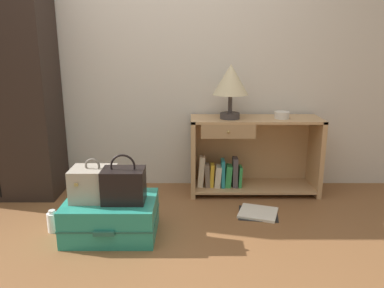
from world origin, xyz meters
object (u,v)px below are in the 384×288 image
bookshelf (249,155)px  open_book_on_floor (259,213)px  train_case (94,184)px  handbag (124,185)px  bottle (53,222)px  bowl (282,115)px  wardrobe (1,86)px  table_lamp (231,82)px  suitcase_large (112,217)px

bookshelf → open_book_on_floor: bookshelf is taller
train_case → open_book_on_floor: bearing=15.0°
handbag → bottle: handbag is taller
bookshelf → train_case: (-1.20, -0.82, 0.04)m
bowl → train_case: 1.69m
bookshelf → bowl: bowl is taller
wardrobe → train_case: wardrobe is taller
bookshelf → handbag: size_ratio=3.37×
wardrobe → bookshelf: wardrobe is taller
wardrobe → bottle: wardrobe is taller
wardrobe → table_lamp: 1.97m
bowl → table_lamp: bearing=-179.6°
wardrobe → bottle: (0.63, -0.74, -0.90)m
wardrobe → open_book_on_floor: wardrobe is taller
bookshelf → suitcase_large: size_ratio=1.80×
suitcase_large → bottle: (-0.44, 0.05, -0.06)m
bookshelf → wardrobe: bearing=-178.8°
train_case → wardrobe: bearing=140.9°
suitcase_large → bowl: bearing=30.2°
bowl → handbag: (-1.25, -0.82, -0.34)m
train_case → handbag: 0.22m
suitcase_large → table_lamp: bearing=41.0°
bowl → bottle: 2.05m
bottle → bookshelf: bearing=27.3°
train_case → bottle: (-0.33, 0.03, -0.31)m
wardrobe → handbag: (1.17, -0.81, -0.59)m
train_case → open_book_on_floor: train_case is taller
suitcase_large → open_book_on_floor: size_ratio=1.76×
bookshelf → train_case: bookshelf is taller
wardrobe → suitcase_large: 1.57m
table_lamp → handbag: size_ratio=1.37×
table_lamp → bowl: size_ratio=3.57×
table_lamp → bottle: bearing=-151.1°
table_lamp → suitcase_large: size_ratio=0.73×
wardrobe → table_lamp: size_ratio=4.18×
wardrobe → bowl: (2.42, 0.00, -0.25)m
bottle → open_book_on_floor: bottle is taller
suitcase_large → handbag: size_ratio=1.88×
table_lamp → wardrobe: bearing=179.9°
bookshelf → table_lamp: table_lamp is taller
bottle → open_book_on_floor: (1.54, 0.29, -0.07)m
suitcase_large → handbag: bearing=-14.9°
bookshelf → suitcase_large: 1.38m
table_lamp → bottle: 1.79m
wardrobe → handbag: wardrobe is taller
train_case → bottle: bearing=173.9°
suitcase_large → open_book_on_floor: bearing=17.0°
table_lamp → bottle: (-1.34, -0.74, -0.94)m
handbag → open_book_on_floor: (1.00, 0.36, -0.38)m
handbag → bottle: bearing=172.3°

